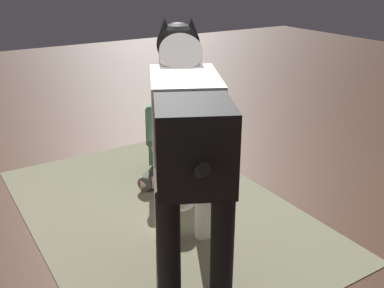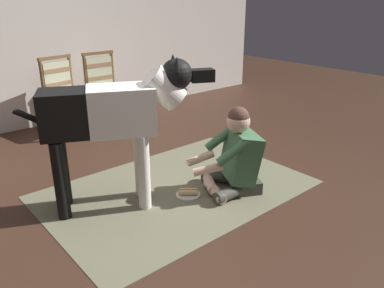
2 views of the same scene
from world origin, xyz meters
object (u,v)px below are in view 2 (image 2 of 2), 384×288
Objects in this scene: large_dog at (114,115)px; hot_dog_on_plate at (188,193)px; dining_chair_left_of_pair at (64,91)px; person_sitting_on_floor at (235,158)px; dining_chair_right_of_pair at (104,85)px.

large_dog is 6.50× the size of hot_dog_on_plate.
person_sitting_on_floor is (0.47, -2.62, -0.21)m from dining_chair_left_of_pair.
hot_dog_on_plate is (-0.40, 0.20, -0.30)m from person_sitting_on_floor.
dining_chair_right_of_pair is at bearing 78.09° from hot_dog_on_plate.
dining_chair_right_of_pair is 4.39× the size of hot_dog_on_plate.
dining_chair_left_of_pair and dining_chair_right_of_pair have the same top height.
dining_chair_left_of_pair is at bearing 77.64° from large_dog.
dining_chair_right_of_pair is 0.67× the size of large_dog.
dining_chair_right_of_pair is at bearing 0.14° from dining_chair_left_of_pair.
hot_dog_on_plate is at bearing -26.33° from large_dog.
dining_chair_left_of_pair is at bearing -179.86° from dining_chair_right_of_pair.
dining_chair_right_of_pair reaches higher than person_sitting_on_floor.
dining_chair_left_of_pair reaches higher than person_sitting_on_floor.
dining_chair_left_of_pair is 0.67× the size of large_dog.
hot_dog_on_plate is at bearing 153.67° from person_sitting_on_floor.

